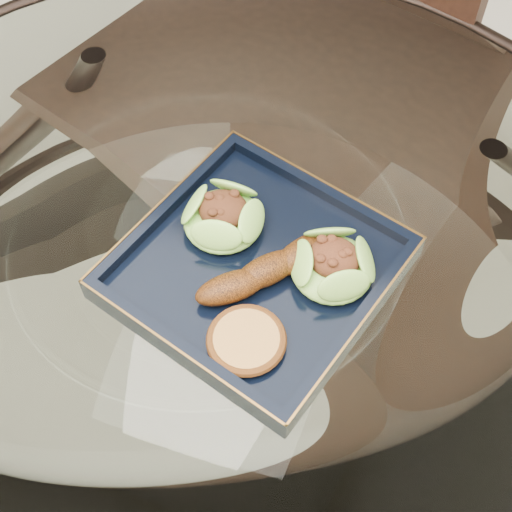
% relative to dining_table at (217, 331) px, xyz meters
% --- Properties ---
extents(ground, '(4.00, 4.00, 0.00)m').
position_rel_dining_table_xyz_m(ground, '(0.00, 0.00, -0.60)').
color(ground, silver).
rests_on(ground, ground).
extents(dining_table, '(1.13, 1.13, 0.77)m').
position_rel_dining_table_xyz_m(dining_table, '(0.00, 0.00, 0.00)').
color(dining_table, white).
rests_on(dining_table, ground).
extents(dining_chair, '(0.60, 0.60, 1.08)m').
position_rel_dining_table_xyz_m(dining_chair, '(-0.03, 0.47, 0.01)').
color(dining_chair, black).
rests_on(dining_chair, ground).
extents(navy_plate, '(0.34, 0.34, 0.02)m').
position_rel_dining_table_xyz_m(navy_plate, '(0.05, 0.00, 0.17)').
color(navy_plate, black).
rests_on(navy_plate, dining_table).
extents(lettuce_wrap_left, '(0.12, 0.12, 0.03)m').
position_rel_dining_table_xyz_m(lettuce_wrap_left, '(0.00, 0.04, 0.20)').
color(lettuce_wrap_left, '#63A530').
rests_on(lettuce_wrap_left, navy_plate).
extents(lettuce_wrap_right, '(0.09, 0.09, 0.03)m').
position_rel_dining_table_xyz_m(lettuce_wrap_right, '(0.14, 0.02, 0.20)').
color(lettuce_wrap_right, '#53972B').
rests_on(lettuce_wrap_right, navy_plate).
extents(roasted_plantain, '(0.13, 0.14, 0.03)m').
position_rel_dining_table_xyz_m(roasted_plantain, '(0.07, -0.01, 0.20)').
color(roasted_plantain, '#5A2B09').
rests_on(roasted_plantain, navy_plate).
extents(crumb_patty, '(0.09, 0.09, 0.01)m').
position_rel_dining_table_xyz_m(crumb_patty, '(0.07, -0.09, 0.19)').
color(crumb_patty, '#C88542').
rests_on(crumb_patty, navy_plate).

